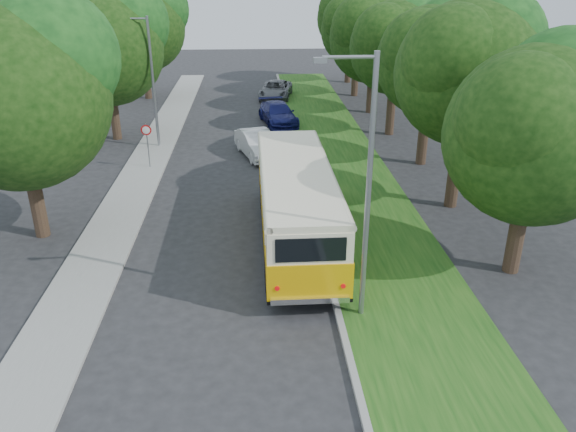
{
  "coord_description": "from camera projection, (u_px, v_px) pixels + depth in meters",
  "views": [
    {
      "loc": [
        1.12,
        -17.02,
        9.94
      ],
      "look_at": [
        2.31,
        1.93,
        1.5
      ],
      "focal_mm": 35.0,
      "sensor_mm": 36.0,
      "label": 1
    }
  ],
  "objects": [
    {
      "name": "ground",
      "position": [
        225.0,
        280.0,
        19.5
      ],
      "size": [
        120.0,
        120.0,
        0.0
      ],
      "primitive_type": "plane",
      "color": "#262628",
      "rests_on": "ground"
    },
    {
      "name": "treeline",
      "position": [
        285.0,
        40.0,
        33.68
      ],
      "size": [
        24.27,
        41.91,
        9.46
      ],
      "color": "#332319",
      "rests_on": "ground"
    },
    {
      "name": "car_white",
      "position": [
        257.0,
        144.0,
        31.93
      ],
      "size": [
        2.75,
        4.7,
        1.46
      ],
      "primitive_type": "imported",
      "rotation": [
        0.0,
        0.0,
        0.29
      ],
      "color": "white",
      "rests_on": "ground"
    },
    {
      "name": "car_silver",
      "position": [
        288.0,
        150.0,
        31.24
      ],
      "size": [
        2.32,
        3.97,
        1.27
      ],
      "primitive_type": "imported",
      "rotation": [
        0.0,
        0.0,
        -0.24
      ],
      "color": "#AFAEB3",
      "rests_on": "ground"
    },
    {
      "name": "curb",
      "position": [
        313.0,
        217.0,
        24.23
      ],
      "size": [
        0.2,
        70.0,
        0.15
      ],
      "primitive_type": "cube",
      "color": "gray",
      "rests_on": "ground"
    },
    {
      "name": "lamppost_near",
      "position": [
        366.0,
        185.0,
        15.68
      ],
      "size": [
        1.71,
        0.16,
        8.0
      ],
      "color": "gray",
      "rests_on": "ground"
    },
    {
      "name": "sidewalk",
      "position": [
        116.0,
        222.0,
        23.76
      ],
      "size": [
        2.2,
        70.0,
        0.12
      ],
      "primitive_type": "cube",
      "color": "gray",
      "rests_on": "ground"
    },
    {
      "name": "car_grey",
      "position": [
        276.0,
        90.0,
        46.03
      ],
      "size": [
        3.16,
        5.43,
        1.42
      ],
      "primitive_type": "imported",
      "rotation": [
        0.0,
        0.0,
        -0.16
      ],
      "color": "slate",
      "rests_on": "ground"
    },
    {
      "name": "grass_verge",
      "position": [
        367.0,
        215.0,
        24.37
      ],
      "size": [
        4.5,
        70.0,
        0.13
      ],
      "primitive_type": "cube",
      "color": "#184913",
      "rests_on": "ground"
    },
    {
      "name": "lamppost_far",
      "position": [
        151.0,
        78.0,
        32.15
      ],
      "size": [
        1.71,
        0.16,
        7.5
      ],
      "color": "gray",
      "rests_on": "ground"
    },
    {
      "name": "car_blue",
      "position": [
        278.0,
        114.0,
        38.51
      ],
      "size": [
        2.93,
        5.27,
        1.44
      ],
      "primitive_type": "imported",
      "rotation": [
        0.0,
        0.0,
        0.19
      ],
      "color": "navy",
      "rests_on": "ground"
    },
    {
      "name": "vintage_bus",
      "position": [
        296.0,
        205.0,
        21.49
      ],
      "size": [
        2.8,
        10.64,
        3.16
      ],
      "primitive_type": null,
      "rotation": [
        0.0,
        0.0,
        0.01
      ],
      "color": "#F4B207",
      "rests_on": "ground"
    },
    {
      "name": "warning_sign",
      "position": [
        147.0,
        138.0,
        29.47
      ],
      "size": [
        0.56,
        0.1,
        2.5
      ],
      "color": "gray",
      "rests_on": "ground"
    }
  ]
}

